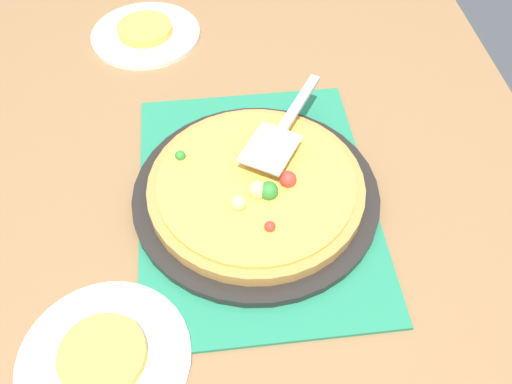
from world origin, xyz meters
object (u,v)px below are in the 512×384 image
at_px(plate_far_right, 146,34).
at_px(pizza_server, 283,128).
at_px(pizza_pan, 256,195).
at_px(served_slice_left, 102,356).
at_px(served_slice_right, 145,29).
at_px(plate_near_left, 104,360).
at_px(pizza, 256,186).

bearing_deg(plate_far_right, pizza_server, -148.23).
bearing_deg(pizza_pan, served_slice_left, 137.05).
xyz_separation_m(plate_far_right, served_slice_right, (0.00, 0.00, 0.01)).
xyz_separation_m(plate_near_left, served_slice_left, (0.00, 0.00, 0.01)).
bearing_deg(pizza_server, served_slice_right, 31.77).
bearing_deg(pizza_pan, plate_far_right, 21.25).
relative_size(plate_far_right, pizza_server, 1.01).
bearing_deg(pizza_server, plate_far_right, 31.77).
bearing_deg(plate_far_right, served_slice_left, 176.17).
bearing_deg(pizza, served_slice_right, 21.30).
relative_size(pizza_pan, served_slice_left, 3.45).
bearing_deg(served_slice_right, pizza_pan, -158.75).
bearing_deg(pizza_pan, pizza, -64.79).
relative_size(pizza, pizza_server, 1.52).
distance_m(plate_near_left, pizza_server, 0.42).
xyz_separation_m(pizza_pan, pizza, (0.00, -0.00, 0.02)).
xyz_separation_m(pizza_pan, plate_near_left, (-0.24, 0.22, -0.01)).
distance_m(served_slice_right, pizza_server, 0.43).
relative_size(pizza_pan, pizza_server, 1.75).
distance_m(pizza, plate_far_right, 0.48).
xyz_separation_m(served_slice_left, served_slice_right, (0.69, -0.05, 0.00)).
relative_size(pizza, served_slice_left, 3.00).
bearing_deg(plate_far_right, served_slice_right, 0.00).
xyz_separation_m(served_slice_left, pizza_server, (0.32, -0.27, 0.05)).
bearing_deg(pizza_pan, plate_near_left, 137.05).
height_order(plate_far_right, served_slice_left, served_slice_left).
relative_size(pizza_pan, plate_near_left, 1.73).
height_order(pizza, plate_near_left, pizza).
height_order(pizza, served_slice_left, pizza).
bearing_deg(pizza, pizza_server, -32.05).
bearing_deg(plate_near_left, pizza_server, -40.46).
distance_m(pizza_pan, served_slice_right, 0.48).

